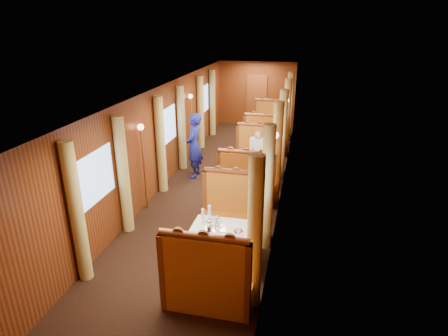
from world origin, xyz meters
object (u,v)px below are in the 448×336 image
(teapot_right, at_px, (218,228))
(banquette_mid_fwd, at_px, (247,186))
(teapot_back, at_px, (217,222))
(tea_tray, at_px, (215,228))
(banquette_mid_aft, at_px, (258,157))
(table_far, at_px, (268,134))
(banquette_far_aft, at_px, (271,125))
(banquette_far_fwd, at_px, (264,141))
(passenger, at_px, (257,149))
(banquette_near_aft, at_px, (234,216))
(steward, at_px, (194,146))
(table_near, at_px, (223,247))
(teapot_left, at_px, (209,225))
(banquette_near_fwd, at_px, (208,283))
(fruit_plate, at_px, (238,232))
(rose_vase_far, at_px, (270,118))
(rose_vase_mid, at_px, (253,151))
(table_mid, at_px, (253,172))

(teapot_right, bearing_deg, banquette_mid_fwd, 73.52)
(teapot_right, height_order, teapot_back, teapot_back)
(tea_tray, bearing_deg, banquette_mid_aft, 88.51)
(table_far, xyz_separation_m, teapot_right, (-0.05, -7.13, 0.43))
(banquette_far_aft, xyz_separation_m, teapot_right, (-0.05, -8.15, 0.38))
(table_far, relative_size, tea_tray, 3.09)
(banquette_far_fwd, distance_m, passenger, 1.75)
(banquette_mid_fwd, height_order, banquette_mid_aft, same)
(banquette_near_aft, distance_m, steward, 3.22)
(banquette_mid_aft, distance_m, teapot_back, 4.45)
(table_near, relative_size, teapot_back, 6.85)
(table_near, height_order, banquette_far_aft, banquette_far_aft)
(teapot_left, bearing_deg, teapot_back, 66.29)
(banquette_far_fwd, bearing_deg, banquette_near_fwd, -90.00)
(banquette_mid_fwd, height_order, teapot_right, banquette_mid_fwd)
(table_near, distance_m, teapot_right, 0.46)
(banquette_mid_aft, distance_m, fruit_plate, 4.63)
(fruit_plate, height_order, passenger, passenger)
(teapot_right, xyz_separation_m, teapot_back, (-0.06, 0.21, 0.00))
(banquette_far_fwd, bearing_deg, banquette_near_aft, -90.00)
(tea_tray, xyz_separation_m, teapot_right, (0.06, -0.08, 0.05))
(table_far, distance_m, banquette_far_aft, 1.02)
(banquette_mid_aft, relative_size, teapot_back, 8.74)
(banquette_mid_aft, relative_size, tea_tray, 3.94)
(teapot_right, distance_m, passenger, 4.39)
(banquette_far_aft, bearing_deg, banquette_mid_aft, -90.00)
(banquette_near_fwd, height_order, banquette_near_aft, same)
(banquette_near_aft, relative_size, rose_vase_far, 3.72)
(teapot_left, distance_m, steward, 4.08)
(banquette_near_fwd, distance_m, banquette_far_fwd, 7.00)
(banquette_far_fwd, height_order, teapot_back, banquette_far_fwd)
(banquette_mid_fwd, height_order, rose_vase_mid, banquette_mid_fwd)
(tea_tray, height_order, fruit_plate, fruit_plate)
(table_near, height_order, rose_vase_far, rose_vase_far)
(banquette_far_aft, distance_m, fruit_plate, 8.12)
(rose_vase_mid, bearing_deg, table_far, 89.72)
(banquette_far_aft, bearing_deg, steward, -110.82)
(banquette_near_fwd, bearing_deg, tea_tray, 97.03)
(table_near, height_order, passenger, passenger)
(teapot_right, distance_m, rose_vase_mid, 3.61)
(banquette_near_aft, height_order, table_mid, banquette_near_aft)
(tea_tray, relative_size, teapot_left, 2.14)
(banquette_mid_fwd, distance_m, fruit_plate, 2.61)
(banquette_mid_fwd, height_order, banquette_far_fwd, same)
(teapot_back, bearing_deg, banquette_far_fwd, 77.49)
(teapot_right, bearing_deg, tea_tray, 112.93)
(rose_vase_mid, bearing_deg, teapot_back, -91.67)
(banquette_near_fwd, relative_size, rose_vase_mid, 3.72)
(table_mid, distance_m, tea_tray, 3.57)
(banquette_near_fwd, distance_m, tea_tray, 1.03)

